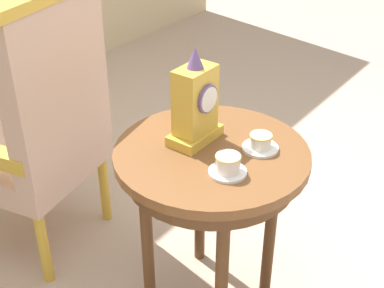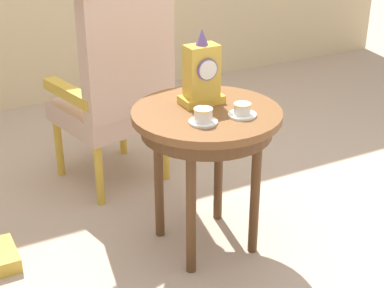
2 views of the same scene
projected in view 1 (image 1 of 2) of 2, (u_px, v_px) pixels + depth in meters
ground_plane at (218, 281)px, 2.18m from camera, size 10.00×10.00×0.00m
side_table at (211, 171)px, 1.80m from camera, size 0.66×0.66×0.68m
teacup_left at (228, 165)px, 1.62m from camera, size 0.12×0.12×0.07m
teacup_right at (260, 143)px, 1.75m from camera, size 0.12×0.12×0.06m
mantel_clock at (195, 105)px, 1.74m from camera, size 0.19×0.11×0.34m
armchair at (40, 125)px, 2.10m from camera, size 0.64×0.63×1.14m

